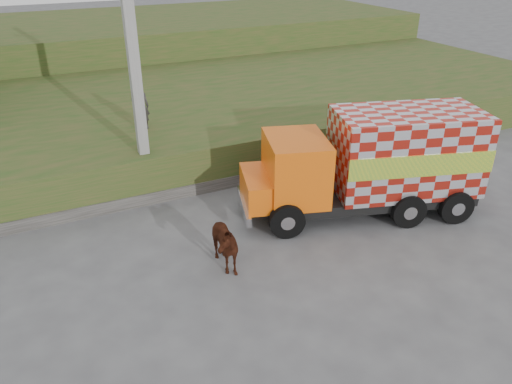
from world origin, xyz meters
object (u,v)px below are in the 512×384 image
utility_pole (135,69)px  cow (220,243)px  cargo_truck (374,163)px  pedestrian (141,106)px

utility_pole → cow: bearing=-81.9°
cow → cargo_truck: bearing=6.8°
cow → utility_pole: bearing=96.9°
cargo_truck → cow: 5.26m
cow → pedestrian: pedestrian is taller
cargo_truck → cow: size_ratio=4.49×
utility_pole → cow: utility_pole is taller
utility_pole → cargo_truck: size_ratio=1.11×
cargo_truck → pedestrian: 8.02m
utility_pole → pedestrian: bearing=76.4°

